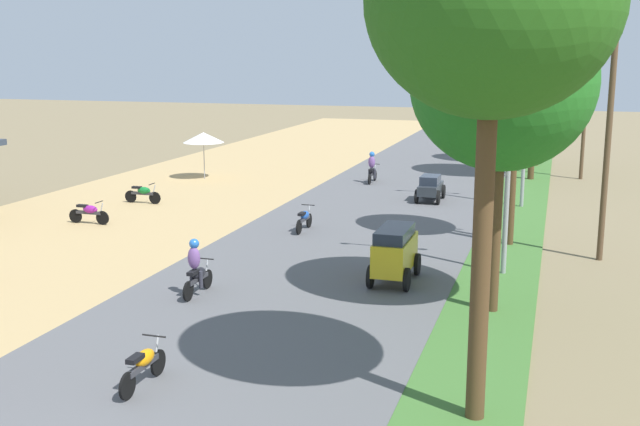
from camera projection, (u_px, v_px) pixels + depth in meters
parked_motorbike_second at (89, 212)px, 31.08m from camera, size 1.80×0.54×0.94m
parked_motorbike_third at (143, 193)px, 35.33m from camera, size 1.80×0.54×0.94m
vendor_umbrella at (203, 137)px, 41.93m from camera, size 2.20×2.20×2.52m
median_tree_nearest at (492, 2)px, 13.14m from camera, size 4.39×4.39×9.67m
median_tree_second at (503, 82)px, 19.51m from camera, size 4.68×4.68×8.29m
median_tree_third at (519, 55)px, 26.55m from camera, size 3.45×3.45×8.49m
median_tree_fourth at (537, 54)px, 40.90m from camera, size 4.61×4.61×9.16m
median_tree_fifth at (541, 53)px, 46.04m from camera, size 3.78×3.78×9.19m
streetlamp_near at (510, 141)px, 23.40m from camera, size 3.16×0.20×7.07m
streetlamp_mid at (527, 108)px, 33.84m from camera, size 3.16×0.20×7.55m
utility_pole_near at (611, 107)px, 24.98m from camera, size 1.80×0.20×9.78m
utility_pole_far at (587, 88)px, 41.63m from camera, size 1.80×0.20×9.52m
car_van_yellow at (395, 251)px, 23.08m from camera, size 1.19×2.41×1.67m
car_sedan_charcoal at (430, 187)px, 35.79m from camera, size 1.10×2.26×1.19m
motorbike_ahead_second at (144, 363)px, 15.87m from camera, size 0.54×1.80×0.94m
motorbike_ahead_third at (197, 269)px, 21.80m from camera, size 0.54×1.80×1.66m
motorbike_ahead_fourth at (304, 218)px, 29.81m from camera, size 0.54×1.80×0.94m
motorbike_ahead_fifth at (372, 168)px, 40.76m from camera, size 0.54×1.80×1.66m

